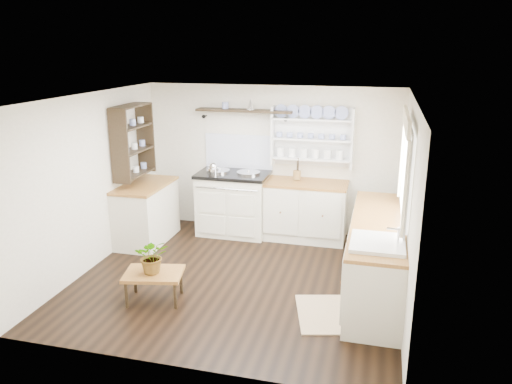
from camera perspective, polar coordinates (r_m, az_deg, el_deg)
floor at (r=6.51m, az=-2.07°, el=-9.83°), size 4.00×3.80×0.01m
wall_back at (r=7.87m, az=1.74°, el=3.74°), size 4.00×0.02×2.30m
wall_right at (r=5.87m, az=16.92°, el=-1.45°), size 0.02×3.80×2.30m
wall_left at (r=6.91m, az=-18.30°, el=1.09°), size 0.02×3.80×2.30m
ceiling at (r=5.87m, az=-2.30°, el=10.75°), size 4.00×3.80×0.01m
window at (r=5.90m, az=16.70°, el=2.85°), size 0.08×1.55×1.22m
aga_cooker at (r=7.86m, az=-2.57°, el=-1.19°), size 1.10×0.76×1.01m
back_cabinets at (r=7.67m, az=5.58°, el=-2.03°), size 1.27×0.63×0.90m
right_cabinets at (r=6.19m, az=13.56°, el=-7.07°), size 0.62×2.43×0.90m
belfast_sink at (r=5.37m, az=13.63°, el=-6.87°), size 0.55×0.60×0.45m
left_cabinets at (r=7.71m, az=-12.42°, el=-2.26°), size 0.62×1.13×0.90m
plate_rack at (r=7.64m, az=6.49°, el=6.36°), size 1.20×0.22×0.90m
high_shelf at (r=7.72m, az=-1.35°, el=9.21°), size 1.50×0.29×0.16m
left_shelving at (r=7.50m, az=-13.89°, el=5.75°), size 0.28×0.80×1.05m
kettle at (r=7.69m, az=-4.88°, el=2.53°), size 0.18×0.18×0.22m
utensil_crock at (r=7.62m, az=4.70°, el=1.93°), size 0.12×0.12×0.14m
center_table at (r=5.98m, az=-11.61°, el=-9.37°), size 0.74×0.60×0.36m
potted_plant at (r=5.87m, az=-11.75°, el=-7.14°), size 0.47×0.45×0.42m
floor_rug at (r=5.76m, az=7.64°, el=-13.63°), size 0.74×0.96×0.02m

